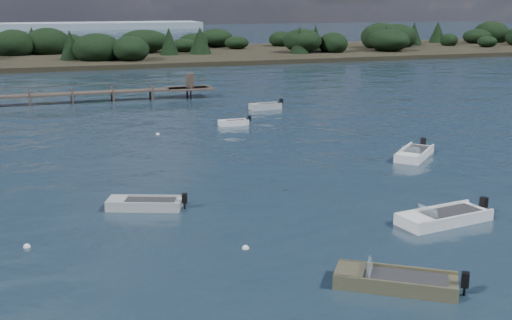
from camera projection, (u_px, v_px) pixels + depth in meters
name	position (u px, v px, depth m)	size (l,w,h in m)	color
ground	(138.00, 86.00, 82.48)	(400.00, 400.00, 0.00)	#142330
dinghy_mid_white_b	(414.00, 155.00, 44.96)	(4.47, 4.36, 1.22)	white
tender_far_white	(234.00, 124.00, 56.38)	(2.91, 1.08, 1.00)	white
dinghy_mid_white_a	(444.00, 219.00, 31.83)	(5.31, 2.48, 1.22)	white
dinghy_near_olive	(395.00, 283.00, 24.63)	(4.76, 4.03, 1.21)	brown
dinghy_mid_grey	(144.00, 206.00, 33.97)	(4.25, 2.76, 1.06)	#A5AAAC
tender_far_grey_b	(265.00, 108.00, 64.68)	(3.61, 1.60, 1.22)	#A5AAAC
buoy_b	(464.00, 216.00, 32.81)	(0.32, 0.32, 0.32)	white
buoy_c	(27.00, 247.00, 28.67)	(0.32, 0.32, 0.32)	white
buoy_e	(158.00, 135.00, 52.55)	(0.32, 0.32, 0.32)	white
buoy_extra_a	(246.00, 249.00, 28.50)	(0.32, 0.32, 0.32)	white
far_headland	(233.00, 45.00, 126.60)	(190.00, 40.00, 5.80)	black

